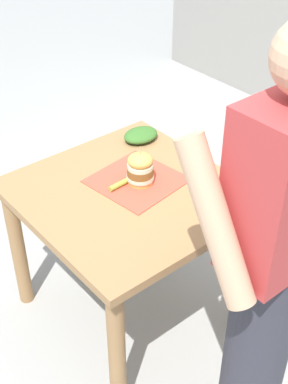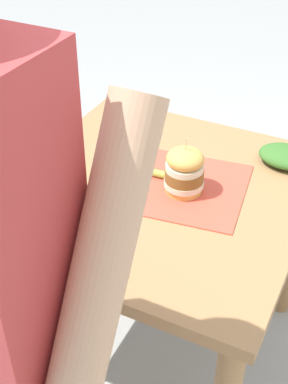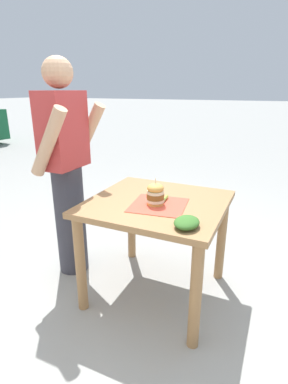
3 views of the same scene
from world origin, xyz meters
The scene contains 7 objects.
ground_plane centered at (0.00, 0.00, 0.00)m, with size 80.00×80.00×0.00m, color #9E9E99.
patio_table centered at (0.00, 0.00, 0.61)m, with size 0.88×0.91×0.74m.
serving_paper centered at (-0.07, -0.04, 0.74)m, with size 0.35×0.35×0.00m, color #D64C38.
sandwich centered at (-0.07, -0.02, 0.82)m, with size 0.12×0.12×0.18m.
pickle_spear centered at (0.02, -0.05, 0.76)m, with size 0.02×0.02×0.10m, color #8EA83D.
side_salad centered at (-0.31, -0.30, 0.77)m, with size 0.18×0.14×0.05m, color #386B28.
diner_across_table centered at (0.00, 0.76, 0.88)m, with size 0.55×0.35×1.69m.
Camera 1 is at (1.14, 1.48, 2.09)m, focal length 50.00 mm.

